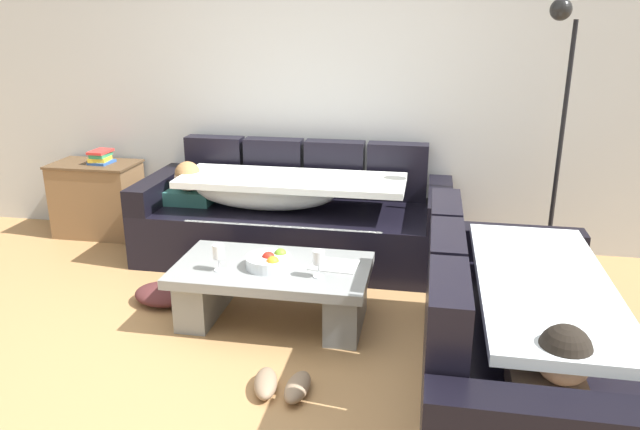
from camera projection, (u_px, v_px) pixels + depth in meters
ground_plane at (248, 368)px, 3.35m from camera, size 14.00×14.00×0.00m
back_wall at (319, 79)px, 4.94m from camera, size 9.00×0.10×2.70m
couch_along_wall at (290, 218)px, 4.79m from camera, size 2.40×0.92×0.88m
couch_near_window at (517, 345)px, 2.94m from camera, size 0.92×1.95×0.88m
coffee_table at (273, 286)px, 3.80m from camera, size 1.20×0.68×0.38m
fruit_bowl at (270, 261)px, 3.72m from camera, size 0.28×0.28×0.10m
wine_glass_near_left at (218, 253)px, 3.64m from camera, size 0.07×0.07×0.17m
wine_glass_near_right at (319, 259)px, 3.55m from camera, size 0.07×0.07×0.17m
open_magazine at (335, 265)px, 3.74m from camera, size 0.29×0.23×0.01m
side_cabinet at (98, 199)px, 5.31m from camera, size 0.72×0.44×0.64m
book_stack_on_cabinet at (101, 157)px, 5.18m from camera, size 0.18×0.22×0.11m
floor_lamp at (556, 127)px, 4.17m from camera, size 0.33×0.31×1.95m
pair_of_shoes at (282, 385)px, 3.12m from camera, size 0.33×0.29×0.09m
crumpled_garment at (163, 294)px, 4.10m from camera, size 0.45×0.39×0.12m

